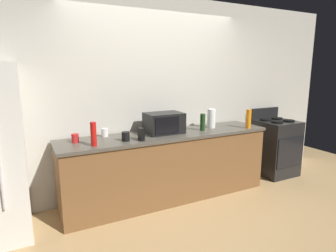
{
  "coord_description": "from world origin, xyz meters",
  "views": [
    {
      "loc": [
        -1.68,
        -2.86,
        1.74
      ],
      "look_at": [
        0.0,
        0.4,
        1.0
      ],
      "focal_mm": 30.66,
      "sensor_mm": 36.0,
      "label": 1
    }
  ],
  "objects": [
    {
      "name": "bottle_dish_soap",
      "position": [
        1.18,
        0.18,
        1.04
      ],
      "size": [
        0.07,
        0.07,
        0.27
      ],
      "primitive_type": "cylinder",
      "color": "orange",
      "rests_on": "counter_run"
    },
    {
      "name": "microwave",
      "position": [
        -0.03,
        0.45,
        1.04
      ],
      "size": [
        0.48,
        0.35,
        0.27
      ],
      "color": "black",
      "rests_on": "counter_run"
    },
    {
      "name": "counter_run",
      "position": [
        0.0,
        0.4,
        0.45
      ],
      "size": [
        2.84,
        0.64,
        0.9
      ],
      "color": "brown",
      "rests_on": "ground_plane"
    },
    {
      "name": "bottle_wine",
      "position": [
        0.51,
        0.35,
        1.02
      ],
      "size": [
        0.07,
        0.07,
        0.23
      ],
      "primitive_type": "cylinder",
      "color": "#1E3F19",
      "rests_on": "counter_run"
    },
    {
      "name": "ground_plane",
      "position": [
        0.0,
        0.0,
        0.0
      ],
      "size": [
        8.0,
        8.0,
        0.0
      ],
      "primitive_type": "plane",
      "color": "tan"
    },
    {
      "name": "mug_white",
      "position": [
        -0.78,
        0.61,
        0.95
      ],
      "size": [
        0.08,
        0.08,
        0.1
      ],
      "primitive_type": "cylinder",
      "color": "white",
      "rests_on": "counter_run"
    },
    {
      "name": "mug_black",
      "position": [
        -0.62,
        0.28,
        0.95
      ],
      "size": [
        0.09,
        0.09,
        0.11
      ],
      "primitive_type": "cylinder",
      "color": "black",
      "rests_on": "counter_run"
    },
    {
      "name": "stove_range",
      "position": [
        2.0,
        0.4,
        0.46
      ],
      "size": [
        0.6,
        0.61,
        1.08
      ],
      "color": "black",
      "rests_on": "ground_plane"
    },
    {
      "name": "back_wall",
      "position": [
        0.0,
        0.81,
        1.35
      ],
      "size": [
        6.4,
        0.1,
        2.7
      ],
      "primitive_type": "cube",
      "color": "beige",
      "rests_on": "ground_plane"
    },
    {
      "name": "paper_towel_roll",
      "position": [
        0.73,
        0.45,
        1.04
      ],
      "size": [
        0.12,
        0.12,
        0.27
      ],
      "primitive_type": "cylinder",
      "color": "white",
      "rests_on": "counter_run"
    },
    {
      "name": "bottle_hot_sauce",
      "position": [
        -1.01,
        0.23,
        1.03
      ],
      "size": [
        0.06,
        0.06,
        0.27
      ],
      "primitive_type": "cylinder",
      "color": "red",
      "rests_on": "counter_run"
    },
    {
      "name": "cordless_phone",
      "position": [
        -0.45,
        0.22,
        0.98
      ],
      "size": [
        0.05,
        0.11,
        0.15
      ],
      "primitive_type": "cube",
      "rotation": [
        0.0,
        0.0,
        -0.03
      ],
      "color": "black",
      "rests_on": "counter_run"
    },
    {
      "name": "mug_red",
      "position": [
        -1.16,
        0.47,
        0.95
      ],
      "size": [
        0.08,
        0.08,
        0.1
      ],
      "primitive_type": "cylinder",
      "color": "red",
      "rests_on": "counter_run"
    }
  ]
}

